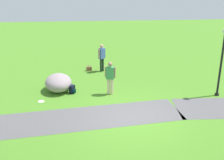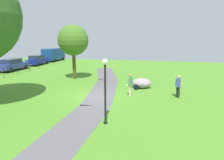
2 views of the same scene
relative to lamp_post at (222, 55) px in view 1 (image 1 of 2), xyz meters
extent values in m
plane|color=#4B8426|center=(4.35, 1.98, -2.02)|extent=(48.00, 48.00, 0.00)
cube|color=#585559|center=(6.31, 1.79, -2.01)|extent=(8.20, 3.11, 0.01)
cylinder|color=black|center=(0.00, 0.00, -1.97)|extent=(0.20, 0.20, 0.10)
cylinder|color=black|center=(0.00, 0.00, -0.54)|extent=(0.10, 0.10, 2.96)
ellipsoid|color=gray|center=(7.63, -1.21, -1.60)|extent=(1.51, 1.81, 0.83)
cylinder|color=#1C3020|center=(5.28, -4.02, -1.62)|extent=(0.13, 0.13, 0.80)
cylinder|color=#1C3020|center=(5.39, -3.90, -1.62)|extent=(0.13, 0.13, 0.80)
cube|color=#405DA8|center=(5.34, -3.96, -0.92)|extent=(0.42, 0.42, 0.60)
cylinder|color=tan|center=(5.18, -4.12, -0.89)|extent=(0.08, 0.08, 0.53)
cylinder|color=tan|center=(5.49, -3.81, -0.89)|extent=(0.08, 0.08, 0.53)
sphere|color=tan|center=(5.34, -3.96, -0.48)|extent=(0.22, 0.22, 0.22)
cylinder|color=beige|center=(5.02, -0.54, -1.62)|extent=(0.13, 0.13, 0.79)
cylinder|color=beige|center=(5.17, -0.59, -1.62)|extent=(0.13, 0.13, 0.79)
cube|color=#3C954F|center=(5.10, -0.57, -0.93)|extent=(0.41, 0.33, 0.59)
cylinder|color=#9C7A5F|center=(4.89, -0.50, -0.90)|extent=(0.08, 0.08, 0.53)
cylinder|color=#9C7A5F|center=(5.31, -0.63, -0.90)|extent=(0.08, 0.08, 0.53)
sphere|color=#9C7A5F|center=(5.10, -0.57, -0.50)|extent=(0.21, 0.21, 0.21)
cube|color=brown|center=(6.10, -4.13, -1.90)|extent=(0.34, 0.19, 0.24)
torus|color=brown|center=(6.10, -4.13, -1.72)|extent=(0.32, 0.32, 0.02)
cube|color=black|center=(6.95, -0.82, -1.82)|extent=(0.32, 0.34, 0.40)
cube|color=black|center=(6.84, -0.75, -1.90)|extent=(0.15, 0.20, 0.18)
cylinder|color=white|center=(8.32, 0.07, -2.01)|extent=(0.28, 0.28, 0.02)
camera|label=1|loc=(6.05, 12.42, 3.66)|focal=46.84mm
camera|label=2|loc=(-8.86, -2.32, 2.18)|focal=31.49mm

